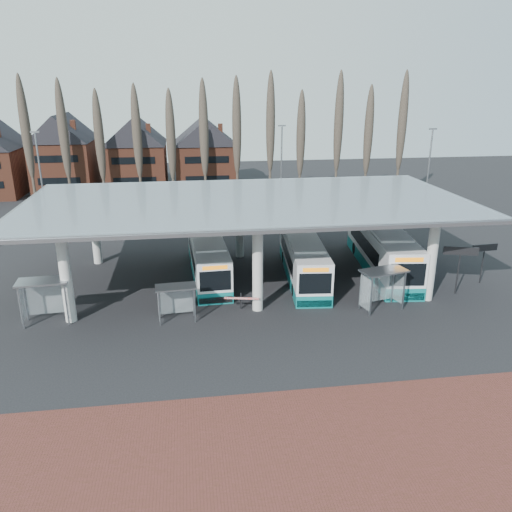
{
  "coord_description": "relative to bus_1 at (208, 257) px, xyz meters",
  "views": [
    {
      "loc": [
        -4.36,
        -27.58,
        14.29
      ],
      "look_at": [
        0.53,
        7.0,
        2.22
      ],
      "focal_mm": 35.0,
      "sensor_mm": 36.0,
      "label": 1
    }
  ],
  "objects": [
    {
      "name": "shelter_0",
      "position": [
        -10.45,
        -6.78,
        0.59
      ],
      "size": [
        3.18,
        1.75,
        2.87
      ],
      "rotation": [
        0.0,
        0.0,
        0.07
      ],
      "color": "gray",
      "rests_on": "ground"
    },
    {
      "name": "lamp_post_c",
      "position": [
        22.95,
        10.62,
        3.84
      ],
      "size": [
        0.8,
        0.16,
        10.17
      ],
      "color": "slate",
      "rests_on": "ground"
    },
    {
      "name": "lamp_post_b",
      "position": [
        8.95,
        16.62,
        3.84
      ],
      "size": [
        0.8,
        0.16,
        10.17
      ],
      "color": "slate",
      "rests_on": "ground"
    },
    {
      "name": "shelter_1",
      "position": [
        -2.36,
        -7.64,
        0.22
      ],
      "size": [
        2.62,
        1.44,
        2.36
      ],
      "rotation": [
        0.0,
        0.0,
        0.07
      ],
      "color": "gray",
      "rests_on": "ground"
    },
    {
      "name": "poplar_row",
      "position": [
        2.95,
        23.62,
        7.28
      ],
      "size": [
        45.1,
        1.1,
        14.5
      ],
      "color": "#473D33",
      "rests_on": "ground"
    },
    {
      "name": "ground",
      "position": [
        2.95,
        -9.38,
        -1.49
      ],
      "size": [
        140.0,
        140.0,
        0.0
      ],
      "primitive_type": "plane",
      "color": "black",
      "rests_on": "ground"
    },
    {
      "name": "townhouse_row",
      "position": [
        -12.8,
        34.62,
        4.45
      ],
      "size": [
        36.8,
        10.3,
        12.25
      ],
      "color": "brown",
      "rests_on": "ground"
    },
    {
      "name": "info_sign_0",
      "position": [
        17.44,
        -6.2,
        1.47
      ],
      "size": [
        2.31,
        0.79,
        3.53
      ],
      "rotation": [
        0.0,
        0.0,
        -0.28
      ],
      "color": "black",
      "rests_on": "ground"
    },
    {
      "name": "station_canopy",
      "position": [
        2.95,
        -1.38,
        4.19
      ],
      "size": [
        32.0,
        16.0,
        6.34
      ],
      "color": "beige",
      "rests_on": "ground"
    },
    {
      "name": "bus_1",
      "position": [
        0.0,
        0.0,
        0.0
      ],
      "size": [
        2.9,
        11.49,
        3.17
      ],
      "rotation": [
        0.0,
        0.0,
        0.04
      ],
      "color": "silver",
      "rests_on": "ground"
    },
    {
      "name": "brick_strip",
      "position": [
        2.95,
        -21.38,
        -1.48
      ],
      "size": [
        70.0,
        10.0,
        0.03
      ],
      "primitive_type": "cube",
      "color": "#5A2924",
      "rests_on": "ground"
    },
    {
      "name": "barrier",
      "position": [
        1.86,
        -7.0,
        -0.61
      ],
      "size": [
        2.25,
        0.84,
        1.14
      ],
      "rotation": [
        0.0,
        0.0,
        -0.21
      ],
      "color": "black",
      "rests_on": "ground"
    },
    {
      "name": "shelter_2",
      "position": [
        11.1,
        -7.83,
        0.54
      ],
      "size": [
        3.29,
        2.2,
        2.8
      ],
      "rotation": [
        0.0,
        0.0,
        0.25
      ],
      "color": "gray",
      "rests_on": "ground"
    },
    {
      "name": "lamp_post_a",
      "position": [
        -15.05,
        12.62,
        3.84
      ],
      "size": [
        0.8,
        0.16,
        10.17
      ],
      "color": "slate",
      "rests_on": "ground"
    },
    {
      "name": "info_sign_1",
      "position": [
        20.32,
        -4.57,
        1.08
      ],
      "size": [
        2.07,
        0.31,
        3.07
      ],
      "rotation": [
        0.0,
        0.0,
        0.09
      ],
      "color": "black",
      "rests_on": "ground"
    },
    {
      "name": "bus_2",
      "position": [
        7.3,
        -1.4,
        0.03
      ],
      "size": [
        3.57,
        11.83,
        3.24
      ],
      "rotation": [
        0.0,
        0.0,
        -0.09
      ],
      "color": "silver",
      "rests_on": "ground"
    },
    {
      "name": "bus_3",
      "position": [
        13.97,
        -0.56,
        0.22
      ],
      "size": [
        4.22,
        13.28,
        3.63
      ],
      "rotation": [
        0.0,
        0.0,
        -0.11
      ],
      "color": "silver",
      "rests_on": "ground"
    }
  ]
}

